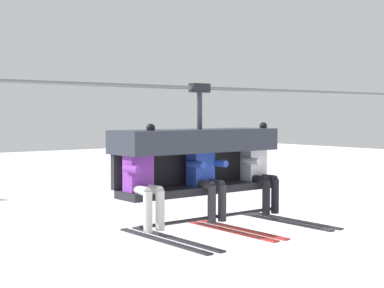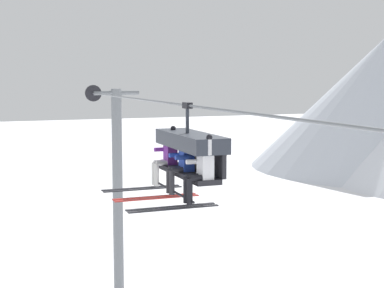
# 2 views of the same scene
# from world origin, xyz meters

# --- Properties ---
(lift_tower_near) EXTENTS (0.36, 1.88, 7.82)m
(lift_tower_near) POSITION_xyz_m (-8.62, -0.02, 4.07)
(lift_tower_near) COLOR slate
(lift_tower_near) RESTS_ON ground_plane
(lift_cable) EXTENTS (17.96, 0.05, 0.05)m
(lift_cable) POSITION_xyz_m (-0.64, -0.80, 7.54)
(lift_cable) COLOR slate
(chairlift_chair) EXTENTS (2.40, 0.74, 1.76)m
(chairlift_chair) POSITION_xyz_m (0.53, -0.73, 6.68)
(chairlift_chair) COLOR #232328
(skier_purple) EXTENTS (0.48, 1.70, 1.34)m
(skier_purple) POSITION_xyz_m (-0.45, -0.94, 6.42)
(skier_purple) COLOR purple
(skier_blue) EXTENTS (0.46, 1.70, 1.23)m
(skier_blue) POSITION_xyz_m (0.53, -0.95, 6.40)
(skier_blue) COLOR #2847B7
(skier_white) EXTENTS (0.48, 1.70, 1.34)m
(skier_white) POSITION_xyz_m (1.52, -0.94, 6.42)
(skier_white) COLOR silver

